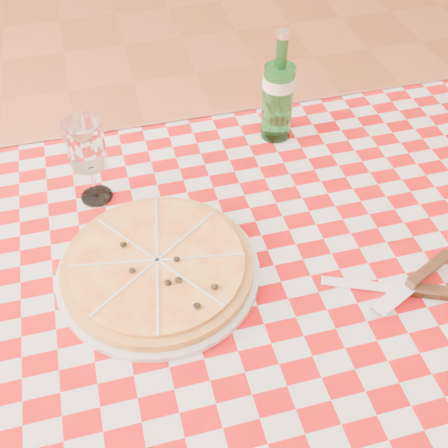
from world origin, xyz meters
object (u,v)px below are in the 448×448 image
object	(u,v)px
dining_table	(243,306)
wine_glass	(89,162)
water_bottle	(279,87)
pizza_plate	(158,265)

from	to	relation	value
dining_table	wine_glass	bearing A→B (deg)	131.73
dining_table	water_bottle	world-z (taller)	water_bottle
dining_table	wine_glass	xyz separation A→B (m)	(-0.22, 0.25, 0.18)
pizza_plate	dining_table	bearing A→B (deg)	-12.90
dining_table	water_bottle	xyz separation A→B (m)	(0.17, 0.35, 0.22)
dining_table	water_bottle	size ratio (longest dim) A/B	5.10
dining_table	water_bottle	distance (m)	0.44
dining_table	pizza_plate	distance (m)	0.19
dining_table	pizza_plate	xyz separation A→B (m)	(-0.14, 0.03, 0.12)
dining_table	wine_glass	world-z (taller)	wine_glass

